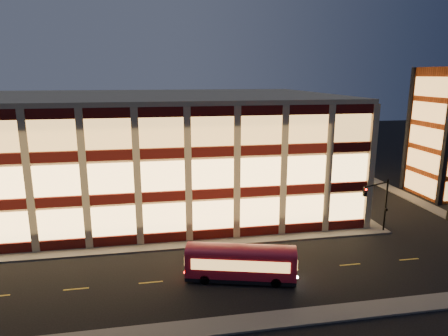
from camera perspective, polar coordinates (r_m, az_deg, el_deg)
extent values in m
plane|color=black|center=(40.74, -7.54, -11.59)|extent=(200.00, 200.00, 0.00)
cube|color=#514F4C|center=(41.63, -11.82, -11.09)|extent=(54.00, 2.00, 0.15)
cube|color=#514F4C|center=(61.61, 13.51, -3.10)|extent=(2.00, 30.00, 0.15)
cube|color=#514F4C|center=(66.73, 22.20, -2.48)|extent=(2.00, 30.00, 0.15)
cube|color=#514F4C|center=(29.40, -6.16, -22.06)|extent=(100.00, 2.00, 0.15)
cube|color=tan|center=(54.93, -11.79, 2.45)|extent=(50.00, 30.00, 14.00)
cube|color=tan|center=(54.08, -12.16, 10.01)|extent=(50.40, 30.40, 0.50)
cube|color=#470C0A|center=(42.20, -11.83, -9.89)|extent=(50.10, 0.25, 1.00)
cube|color=#FFC26B|center=(41.45, -11.97, -7.20)|extent=(49.00, 0.20, 3.00)
cube|color=#470C0A|center=(61.11, 12.78, -2.64)|extent=(0.25, 30.10, 1.00)
cube|color=#FFC26B|center=(60.57, 12.86, -0.73)|extent=(0.20, 29.00, 3.00)
cube|color=#470C0A|center=(40.70, -12.12, -4.18)|extent=(50.10, 0.25, 1.00)
cube|color=#FFC26B|center=(40.15, -12.27, -1.31)|extent=(49.00, 0.20, 3.00)
cube|color=#470C0A|center=(60.08, 12.99, 1.40)|extent=(0.25, 30.10, 1.00)
cube|color=#FFC26B|center=(59.69, 13.08, 3.37)|extent=(0.20, 29.00, 3.00)
cube|color=#470C0A|center=(39.63, -12.43, 1.91)|extent=(50.10, 0.25, 1.00)
cube|color=#FFC26B|center=(39.30, -12.58, 4.92)|extent=(49.00, 0.20, 3.00)
cube|color=#470C0A|center=(59.36, 13.21, 5.56)|extent=(0.25, 30.10, 1.00)
cube|color=#FFC26B|center=(59.12, 13.30, 7.58)|extent=(0.20, 29.00, 3.00)
cube|color=black|center=(59.03, 29.23, 3.74)|extent=(0.60, 0.60, 18.00)
cube|color=black|center=(65.33, 24.84, 4.97)|extent=(0.60, 0.60, 18.00)
cube|color=#FFB459|center=(63.42, 26.19, -2.04)|extent=(0.16, 6.60, 2.60)
cube|color=#FFB459|center=(62.69, 26.51, 0.96)|extent=(0.16, 6.60, 2.60)
cube|color=#FFB459|center=(62.13, 26.83, 4.02)|extent=(0.16, 6.60, 2.60)
cube|color=#FFB459|center=(61.76, 27.16, 7.13)|extent=(0.16, 6.60, 2.60)
cube|color=#FFB459|center=(61.58, 27.49, 10.27)|extent=(0.16, 6.60, 2.60)
cylinder|color=black|center=(47.36, 22.09, -4.99)|extent=(0.18, 0.18, 6.00)
cylinder|color=black|center=(45.10, 21.01, -2.20)|extent=(3.56, 1.63, 0.14)
cube|color=black|center=(43.74, 19.49, -3.23)|extent=(0.32, 0.32, 0.95)
sphere|color=#FF0C05|center=(43.51, 19.63, -2.91)|extent=(0.20, 0.20, 0.20)
cube|color=black|center=(47.32, 22.18, -5.53)|extent=(0.25, 0.18, 0.28)
cube|color=#9E081C|center=(34.57, 2.41, -13.35)|extent=(9.47, 4.65, 2.11)
cube|color=black|center=(35.14, 2.39, -15.16)|extent=(9.47, 4.65, 0.32)
cylinder|color=black|center=(34.45, -2.77, -15.61)|extent=(0.87, 0.49, 0.83)
cylinder|color=black|center=(36.22, -2.32, -14.07)|extent=(0.87, 0.49, 0.83)
cylinder|color=black|center=(34.22, 7.43, -15.92)|extent=(0.87, 0.49, 0.83)
cylinder|color=black|center=(36.00, 7.31, -14.36)|extent=(0.87, 0.49, 0.83)
cube|color=#FFB459|center=(33.39, 2.32, -13.83)|extent=(7.82, 2.20, 0.92)
cube|color=#FFB459|center=(35.50, 2.51, -12.10)|extent=(7.82, 2.20, 0.92)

